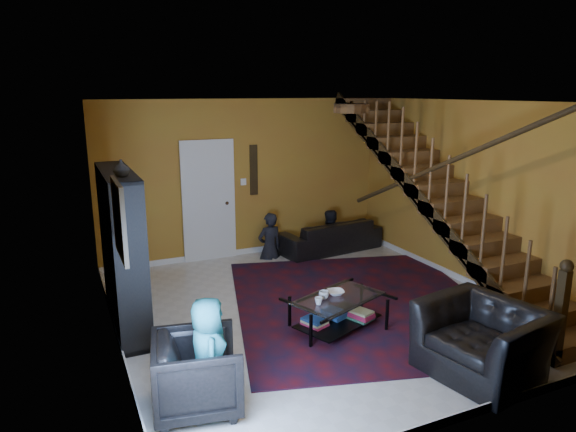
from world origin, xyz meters
name	(u,v)px	position (x,y,z in m)	size (l,w,h in m)	color
floor	(315,309)	(0.00, 0.00, 0.00)	(5.50, 5.50, 0.00)	beige
room	(196,288)	(-1.33, 1.33, 0.05)	(5.50, 5.50, 5.50)	#A37E24
staircase	(444,197)	(2.12, 0.00, 1.40)	(0.95, 5.02, 3.18)	brown
bookshelf	(123,253)	(-2.40, 0.60, 0.96)	(0.35, 1.80, 2.00)	black
door	(209,203)	(-0.70, 2.73, 1.02)	(0.82, 0.05, 2.05)	silver
framed_picture	(119,220)	(-2.57, -0.90, 1.75)	(0.04, 0.74, 0.74)	maroon
wall_hanging	(254,170)	(0.15, 2.73, 1.55)	(0.14, 0.03, 0.90)	black
ceiling_fixture	(351,108)	(0.00, -0.80, 2.74)	(0.40, 0.40, 0.10)	#3F2814
rug	(360,303)	(0.66, -0.10, 0.01)	(3.43, 3.92, 0.02)	#400B12
sofa	(330,235)	(1.49, 2.30, 0.28)	(1.95, 0.76, 0.57)	black
armchair_left	(197,373)	(-2.05, -1.55, 0.37)	(0.78, 0.81, 0.73)	black
armchair_right	(482,340)	(0.84, -2.18, 0.38)	(1.16, 1.02, 0.76)	black
person_adult_a	(270,247)	(0.29, 2.35, 0.19)	(0.47, 0.31, 1.28)	black
person_adult_b	(329,241)	(1.50, 2.35, 0.16)	(0.59, 0.46, 1.21)	black
person_child	(208,355)	(-1.95, -1.60, 0.56)	(0.55, 0.35, 1.12)	#1C636A
coffee_table	(338,311)	(-0.02, -0.66, 0.24)	(1.29, 1.02, 0.43)	black
cup_a	(324,295)	(-0.21, -0.61, 0.48)	(0.13, 0.13, 0.10)	#999999
cup_b	(319,301)	(-0.35, -0.74, 0.47)	(0.09, 0.09, 0.09)	#999999
bowl	(335,292)	(-0.01, -0.55, 0.46)	(0.22, 0.22, 0.05)	#999999
vase	(121,168)	(-2.41, 0.10, 2.10)	(0.18, 0.18, 0.19)	#999999
popcorn_bucket	(176,345)	(-2.02, -0.44, 0.11)	(0.15, 0.15, 0.18)	red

